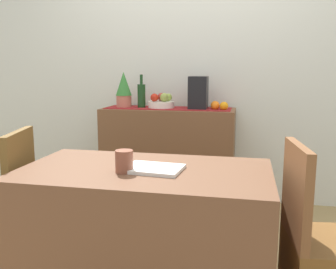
# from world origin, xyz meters

# --- Properties ---
(ground_plane) EXTENTS (6.40, 6.40, 0.02)m
(ground_plane) POSITION_xyz_m (0.00, 0.00, -0.01)
(ground_plane) COLOR #997F4F
(ground_plane) RESTS_ON ground
(room_wall_rear) EXTENTS (6.40, 0.06, 2.70)m
(room_wall_rear) POSITION_xyz_m (0.00, 1.18, 1.35)
(room_wall_rear) COLOR silver
(room_wall_rear) RESTS_ON ground
(sideboard_console) EXTENTS (1.18, 0.42, 0.89)m
(sideboard_console) POSITION_xyz_m (-0.20, 0.92, 0.44)
(sideboard_console) COLOR brown
(sideboard_console) RESTS_ON ground
(table_runner) EXTENTS (1.11, 0.32, 0.01)m
(table_runner) POSITION_xyz_m (-0.20, 0.92, 0.89)
(table_runner) COLOR maroon
(table_runner) RESTS_ON sideboard_console
(fruit_bowl) EXTENTS (0.23, 0.23, 0.06)m
(fruit_bowl) POSITION_xyz_m (-0.27, 0.92, 0.92)
(fruit_bowl) COLOR white
(fruit_bowl) RESTS_ON table_runner
(apple_left) EXTENTS (0.07, 0.07, 0.07)m
(apple_left) POSITION_xyz_m (-0.21, 0.97, 0.99)
(apple_left) COLOR #94B142
(apple_left) RESTS_ON fruit_bowl
(apple_right) EXTENTS (0.07, 0.07, 0.07)m
(apple_right) POSITION_xyz_m (-0.28, 0.97, 0.99)
(apple_right) COLOR #AC302A
(apple_right) RESTS_ON fruit_bowl
(apple_rear) EXTENTS (0.07, 0.07, 0.07)m
(apple_rear) POSITION_xyz_m (-0.32, 0.89, 0.99)
(apple_rear) COLOR red
(apple_rear) RESTS_ON fruit_bowl
(apple_upper) EXTENTS (0.08, 0.08, 0.08)m
(apple_upper) POSITION_xyz_m (-0.23, 0.88, 0.99)
(apple_upper) COLOR #8F9F43
(apple_upper) RESTS_ON fruit_bowl
(wine_bottle) EXTENTS (0.07, 0.07, 0.30)m
(wine_bottle) POSITION_xyz_m (-0.45, 0.92, 1.00)
(wine_bottle) COLOR #1A3D1A
(wine_bottle) RESTS_ON sideboard_console
(coffee_maker) EXTENTS (0.16, 0.18, 0.29)m
(coffee_maker) POSITION_xyz_m (0.07, 0.92, 1.03)
(coffee_maker) COLOR black
(coffee_maker) RESTS_ON sideboard_console
(potted_plant) EXTENTS (0.14, 0.14, 0.32)m
(potted_plant) POSITION_xyz_m (-0.62, 0.92, 1.05)
(potted_plant) COLOR #BC6B54
(potted_plant) RESTS_ON sideboard_console
(orange_loose_far) EXTENTS (0.07, 0.07, 0.07)m
(orange_loose_far) POSITION_xyz_m (0.29, 0.87, 0.93)
(orange_loose_far) COLOR orange
(orange_loose_far) RESTS_ON sideboard_console
(orange_loose_end) EXTENTS (0.08, 0.08, 0.08)m
(orange_loose_end) POSITION_xyz_m (0.22, 0.89, 0.93)
(orange_loose_end) COLOR orange
(orange_loose_end) RESTS_ON sideboard_console
(dining_table) EXTENTS (1.26, 0.71, 0.74)m
(dining_table) POSITION_xyz_m (-0.01, -0.57, 0.37)
(dining_table) COLOR brown
(dining_table) RESTS_ON ground
(open_book) EXTENTS (0.30, 0.24, 0.02)m
(open_book) POSITION_xyz_m (0.04, -0.59, 0.75)
(open_book) COLOR white
(open_book) RESTS_ON dining_table
(coffee_cup) EXTENTS (0.09, 0.09, 0.11)m
(coffee_cup) POSITION_xyz_m (-0.09, -0.65, 0.79)
(coffee_cup) COLOR brown
(coffee_cup) RESTS_ON dining_table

